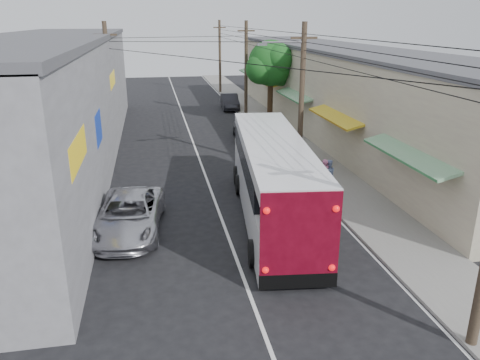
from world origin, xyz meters
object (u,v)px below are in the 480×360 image
(parked_suv, at_px, (286,157))
(pedestrian_far, at_px, (328,175))
(parked_car_mid, at_px, (246,129))
(pedestrian_near, at_px, (324,175))
(coach_bus, at_px, (272,178))
(parked_car_far, at_px, (230,102))
(jeepney, at_px, (129,215))

(parked_suv, relative_size, pedestrian_far, 3.38)
(parked_car_mid, distance_m, pedestrian_near, 11.44)
(parked_suv, bearing_deg, pedestrian_near, -80.85)
(coach_bus, relative_size, parked_car_mid, 2.78)
(pedestrian_near, bearing_deg, parked_car_far, -83.62)
(parked_car_mid, bearing_deg, parked_car_far, 92.36)
(coach_bus, xyz_separation_m, pedestrian_near, (3.23, 2.41, -0.86))
(parked_suv, distance_m, parked_car_mid, 7.49)
(parked_car_far, bearing_deg, coach_bus, -91.61)
(parked_car_mid, bearing_deg, jeepney, -111.95)
(parked_suv, distance_m, pedestrian_near, 3.96)
(parked_car_mid, bearing_deg, parked_suv, -77.63)
(jeepney, relative_size, parked_car_mid, 1.25)
(coach_bus, relative_size, pedestrian_far, 7.90)
(parked_car_far, bearing_deg, pedestrian_near, -84.19)
(jeepney, height_order, parked_car_far, jeepney)
(coach_bus, relative_size, parked_car_far, 2.81)
(coach_bus, bearing_deg, pedestrian_near, 43.27)
(jeepney, bearing_deg, parked_suv, 44.58)
(jeepney, relative_size, parked_suv, 1.05)
(parked_suv, relative_size, parked_car_mid, 1.19)
(jeepney, distance_m, pedestrian_far, 9.88)
(coach_bus, height_order, pedestrian_far, coach_bus)
(coach_bus, distance_m, jeepney, 6.08)
(pedestrian_far, bearing_deg, parked_car_mid, -86.67)
(pedestrian_near, distance_m, pedestrian_far, 0.25)
(jeepney, distance_m, parked_suv, 10.76)
(parked_suv, bearing_deg, coach_bus, -113.64)
(coach_bus, xyz_separation_m, jeepney, (-5.97, -0.45, -1.02))
(parked_suv, relative_size, pedestrian_near, 3.25)
(jeepney, bearing_deg, coach_bus, 10.17)
(jeepney, xyz_separation_m, parked_car_mid, (7.60, 14.18, -0.01))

